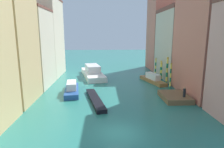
% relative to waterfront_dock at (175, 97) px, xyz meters
% --- Properties ---
extents(ground_plane, '(154.00, 154.00, 0.00)m').
position_rel_waterfront_dock_xyz_m(ground_plane, '(-8.78, 15.13, -0.36)').
color(ground_plane, '#28756B').
extents(building_left_1, '(6.14, 7.57, 19.31)m').
position_rel_waterfront_dock_xyz_m(building_left_1, '(-22.67, 0.04, 9.30)').
color(building_left_1, '#DBB77A').
rests_on(building_left_1, ground).
extents(building_left_2, '(6.14, 8.78, 13.59)m').
position_rel_waterfront_dock_xyz_m(building_left_2, '(-22.67, 8.63, 6.44)').
color(building_left_2, beige).
rests_on(building_left_2, ground).
extents(building_left_3, '(6.14, 10.12, 16.85)m').
position_rel_waterfront_dock_xyz_m(building_left_3, '(-22.67, 17.99, 8.07)').
color(building_left_3, beige).
rests_on(building_left_3, ground).
extents(building_right_1, '(6.14, 11.42, 20.51)m').
position_rel_waterfront_dock_xyz_m(building_right_1, '(5.12, 2.43, 9.90)').
color(building_right_1, '#C6705B').
rests_on(building_right_1, ground).
extents(building_right_2, '(6.14, 11.91, 14.47)m').
position_rel_waterfront_dock_xyz_m(building_right_2, '(5.12, 14.12, 6.89)').
color(building_right_2, '#BCB299').
rests_on(building_right_2, ground).
extents(building_right_3, '(6.14, 9.27, 20.11)m').
position_rel_waterfront_dock_xyz_m(building_right_3, '(5.12, 24.96, 9.71)').
color(building_right_3, '#C6705B').
rests_on(building_right_3, ground).
extents(waterfront_dock, '(3.61, 5.01, 0.73)m').
position_rel_waterfront_dock_xyz_m(waterfront_dock, '(0.00, 0.00, 0.00)').
color(waterfront_dock, brown).
rests_on(waterfront_dock, ground).
extents(person_on_dock, '(0.36, 0.36, 1.41)m').
position_rel_waterfront_dock_xyz_m(person_on_dock, '(0.85, -1.17, 1.02)').
color(person_on_dock, black).
rests_on(person_on_dock, waterfront_dock).
extents(mooring_pole_0, '(0.29, 0.29, 4.61)m').
position_rel_waterfront_dock_xyz_m(mooring_pole_0, '(0.83, 4.50, 1.99)').
color(mooring_pole_0, '#197247').
rests_on(mooring_pole_0, ground).
extents(mooring_pole_1, '(0.38, 0.38, 5.21)m').
position_rel_waterfront_dock_xyz_m(mooring_pole_1, '(1.22, 7.55, 2.30)').
color(mooring_pole_1, '#197247').
rests_on(mooring_pole_1, ground).
extents(mooring_pole_2, '(0.39, 0.39, 3.87)m').
position_rel_waterfront_dock_xyz_m(mooring_pole_2, '(1.09, 10.55, 1.63)').
color(mooring_pole_2, '#197247').
rests_on(mooring_pole_2, ground).
extents(mooring_pole_3, '(0.36, 0.36, 4.08)m').
position_rel_waterfront_dock_xyz_m(mooring_pole_3, '(1.26, 11.42, 1.73)').
color(mooring_pole_3, '#197247').
rests_on(mooring_pole_3, ground).
extents(mooring_pole_4, '(0.28, 0.28, 4.26)m').
position_rel_waterfront_dock_xyz_m(mooring_pole_4, '(0.87, 13.86, 1.81)').
color(mooring_pole_4, '#197247').
rests_on(mooring_pole_4, ground).
extents(vaporetto_white, '(6.18, 13.09, 2.56)m').
position_rel_waterfront_dock_xyz_m(vaporetto_white, '(-12.50, 15.98, 0.57)').
color(vaporetto_white, white).
rests_on(vaporetto_white, ground).
extents(gondola_black, '(3.22, 9.32, 0.51)m').
position_rel_waterfront_dock_xyz_m(gondola_black, '(-11.33, -0.32, -0.11)').
color(gondola_black, black).
rests_on(gondola_black, ground).
extents(motorboat_0, '(3.76, 7.89, 1.73)m').
position_rel_waterfront_dock_xyz_m(motorboat_0, '(-0.60, 10.16, 0.28)').
color(motorboat_0, olive).
rests_on(motorboat_0, ground).
extents(motorboat_1, '(2.97, 7.49, 1.81)m').
position_rel_waterfront_dock_xyz_m(motorboat_1, '(-15.17, 3.81, 0.31)').
color(motorboat_1, '#234C93').
rests_on(motorboat_1, ground).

